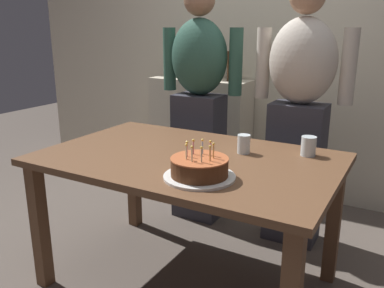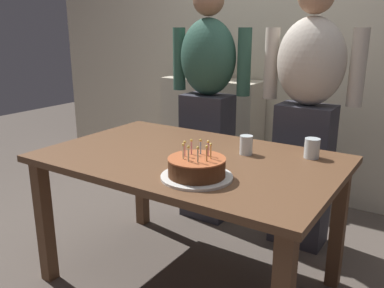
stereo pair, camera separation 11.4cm
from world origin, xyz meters
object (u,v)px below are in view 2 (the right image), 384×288
(water_glass_far, at_px, (312,148))
(person_woman_cardigan, at_px, (307,112))
(water_glass_near, at_px, (246,145))
(person_man_bearded, at_px, (208,101))
(birthday_cake, at_px, (197,169))

(water_glass_far, height_order, person_woman_cardigan, person_woman_cardigan)
(water_glass_near, xyz_separation_m, person_woman_cardigan, (0.12, 0.59, 0.08))
(person_man_bearded, bearing_deg, birthday_cake, 118.73)
(person_woman_cardigan, bearing_deg, water_glass_near, 78.12)
(water_glass_near, relative_size, water_glass_far, 0.99)
(person_man_bearded, height_order, person_woman_cardigan, same)
(birthday_cake, relative_size, person_woman_cardigan, 0.19)
(water_glass_near, xyz_separation_m, water_glass_far, (0.30, 0.13, 0.00))
(water_glass_near, bearing_deg, person_woman_cardigan, 78.12)
(birthday_cake, xyz_separation_m, water_glass_near, (0.03, 0.43, 0.01))
(person_man_bearded, xyz_separation_m, person_woman_cardigan, (0.71, 0.00, 0.00))
(birthday_cake, distance_m, water_glass_far, 0.65)
(person_man_bearded, relative_size, person_woman_cardigan, 1.00)
(water_glass_near, relative_size, person_woman_cardigan, 0.06)
(birthday_cake, distance_m, person_woman_cardigan, 1.04)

